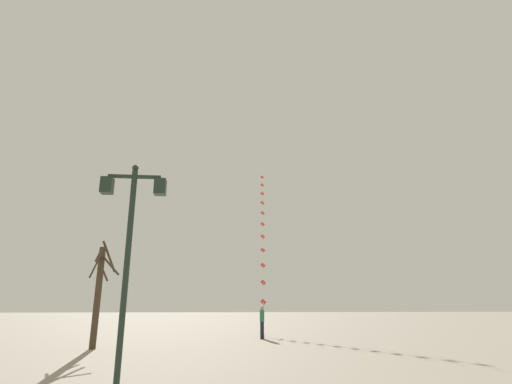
{
  "coord_description": "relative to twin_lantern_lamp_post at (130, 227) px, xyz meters",
  "views": [
    {
      "loc": [
        -0.49,
        -1.64,
        1.75
      ],
      "look_at": [
        1.37,
        17.4,
        7.21
      ],
      "focal_mm": 27.79,
      "sensor_mm": 36.0,
      "label": 1
    }
  ],
  "objects": [
    {
      "name": "kite_train",
      "position": [
        5.68,
        21.31,
        3.88
      ],
      "size": [
        1.87,
        14.91,
        14.48
      ],
      "color": "brown",
      "rests_on": "ground_plane"
    },
    {
      "name": "bare_tree",
      "position": [
        -2.86,
        8.23,
        -1.22
      ],
      "size": [
        1.18,
        2.18,
        4.48
      ],
      "color": "#423323",
      "rests_on": "ground_plane"
    },
    {
      "name": "twin_lantern_lamp_post",
      "position": [
        0.0,
        0.0,
        0.0
      ],
      "size": [
        1.57,
        0.28,
        5.15
      ],
      "color": "#1E2D23",
      "rests_on": "ground_plane"
    },
    {
      "name": "kite_flyer",
      "position": [
        4.62,
        12.62,
        -2.65
      ],
      "size": [
        0.28,
        0.62,
        1.71
      ],
      "rotation": [
        0.0,
        0.0,
        1.45
      ],
      "color": "#1E1E2D",
      "rests_on": "ground_plane"
    },
    {
      "name": "ground_plane",
      "position": [
        2.6,
        11.97,
        -3.56
      ],
      "size": [
        160.0,
        160.0,
        0.0
      ],
      "primitive_type": "plane",
      "color": "gray"
    }
  ]
}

